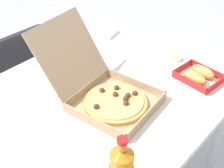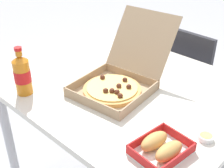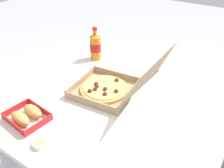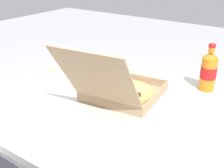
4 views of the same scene
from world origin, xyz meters
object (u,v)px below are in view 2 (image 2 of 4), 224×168
Objects in this scene: chair at (192,77)px; pizza_box_open at (118,80)px; paper_menu at (117,53)px; bread_side_box at (161,147)px; cola_bottle at (22,74)px; dipping_sauce_cup at (206,137)px.

pizza_box_open reaches higher than chair.
pizza_box_open is 2.44× the size of paper_menu.
pizza_box_open is 0.45m from bread_side_box.
chair is 1.16m from cola_bottle.
chair is 3.71× the size of cola_bottle.
dipping_sauce_cup is (0.47, -0.04, -0.03)m from pizza_box_open.
paper_menu is (-0.27, 0.29, -0.04)m from pizza_box_open.
bread_side_box is 3.65× the size of dipping_sauce_cup.
cola_bottle is 4.00× the size of dipping_sauce_cup.
bread_side_box is 0.69m from cola_bottle.
paper_menu is (-0.66, 0.50, -0.02)m from bread_side_box.
cola_bottle is (-0.68, -0.11, 0.07)m from bread_side_box.
pizza_box_open is 0.47m from dipping_sauce_cup.
cola_bottle reaches higher than chair.
chair is 3.95× the size of paper_menu.
paper_menu is 0.81m from dipping_sauce_cup.
bread_side_box reaches higher than dipping_sauce_cup.
cola_bottle is at bearing -159.98° from dipping_sauce_cup.
cola_bottle is at bearing -171.10° from bread_side_box.
pizza_box_open is at bearing 48.27° from cola_bottle.
pizza_box_open is at bearing -33.06° from paper_menu.
cola_bottle is at bearing -103.56° from chair.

